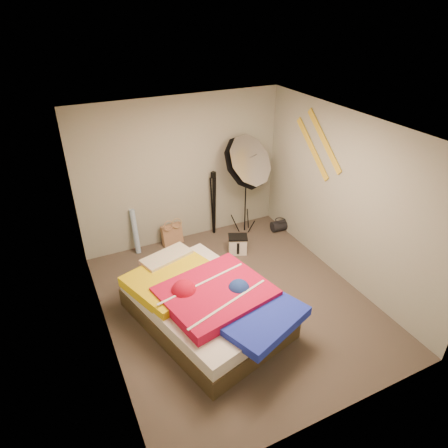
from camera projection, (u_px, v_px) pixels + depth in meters
floor at (236, 302)px, 5.69m from camera, size 4.00×4.00×0.00m
ceiling at (239, 130)px, 4.44m from camera, size 4.00×4.00×0.00m
wall_back at (182, 172)px, 6.62m from camera, size 3.50×0.00×3.50m
wall_front at (342, 330)px, 3.50m from camera, size 3.50×0.00×3.50m
wall_left at (97, 261)px, 4.40m from camera, size 0.00×4.00×4.00m
wall_right at (346, 200)px, 5.72m from camera, size 0.00×4.00×4.00m
tote_bag at (172, 234)px, 6.94m from camera, size 0.38×0.20×0.37m
wrapping_roll at (135, 232)px, 6.63m from camera, size 0.09×0.22×0.77m
camera_case at (238, 245)px, 6.71m from camera, size 0.35×0.31×0.29m
duffel_bag at (280, 226)px, 7.37m from camera, size 0.33×0.22×0.20m
wall_stripe_upper at (324, 141)px, 5.83m from camera, size 0.02×0.91×0.78m
wall_stripe_lower at (312, 149)px, 6.13m from camera, size 0.02×0.91×0.78m
bed at (206, 303)px, 5.22m from camera, size 1.98×2.43×0.60m
photo_umbrella at (246, 163)px, 6.56m from camera, size 1.02×0.93×1.95m
camera_tripod at (214, 199)px, 7.01m from camera, size 0.09×0.09×1.20m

